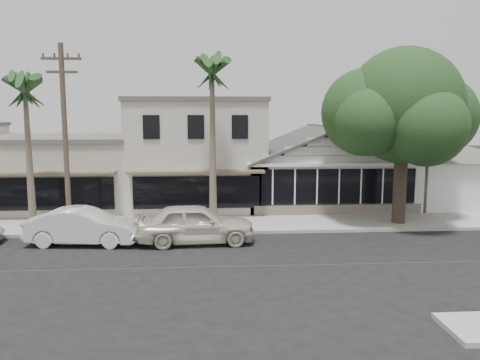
{
  "coord_description": "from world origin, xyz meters",
  "views": [
    {
      "loc": [
        -2.28,
        -17.19,
        5.73
      ],
      "look_at": [
        -0.75,
        6.0,
        2.51
      ],
      "focal_mm": 35.0,
      "sensor_mm": 36.0,
      "label": 1
    }
  ],
  "objects": [
    {
      "name": "ground",
      "position": [
        0.0,
        0.0,
        0.0
      ],
      "size": [
        140.0,
        140.0,
        0.0
      ],
      "primitive_type": "plane",
      "color": "black",
      "rests_on": "ground"
    },
    {
      "name": "sidewalk_north",
      "position": [
        -8.0,
        6.75,
        0.07
      ],
      "size": [
        90.0,
        3.5,
        0.15
      ],
      "primitive_type": "cube",
      "color": "#9E9991",
      "rests_on": "ground"
    },
    {
      "name": "corner_shop",
      "position": [
        5.0,
        12.47,
        2.62
      ],
      "size": [
        10.4,
        8.6,
        5.1
      ],
      "color": "white",
      "rests_on": "ground"
    },
    {
      "name": "side_cottage",
      "position": [
        13.2,
        11.5,
        1.5
      ],
      "size": [
        6.0,
        6.0,
        3.0
      ],
      "primitive_type": "cube",
      "color": "white",
      "rests_on": "ground"
    },
    {
      "name": "row_building_near",
      "position": [
        -3.0,
        13.5,
        3.25
      ],
      "size": [
        8.0,
        10.0,
        6.5
      ],
      "primitive_type": "cube",
      "color": "silver",
      "rests_on": "ground"
    },
    {
      "name": "row_building_midnear",
      "position": [
        -12.0,
        13.5,
        2.1
      ],
      "size": [
        10.0,
        10.0,
        4.2
      ],
      "primitive_type": "cube",
      "color": "#B5B3A3",
      "rests_on": "ground"
    },
    {
      "name": "utility_pole",
      "position": [
        -9.0,
        5.2,
        4.79
      ],
      "size": [
        1.8,
        0.24,
        9.0
      ],
      "color": "brown",
      "rests_on": "ground"
    },
    {
      "name": "car_0",
      "position": [
        -2.92,
        3.46,
        0.9
      ],
      "size": [
        5.38,
        2.41,
        1.8
      ],
      "primitive_type": "imported",
      "rotation": [
        0.0,
        0.0,
        1.63
      ],
      "color": "beige",
      "rests_on": "ground"
    },
    {
      "name": "car_1",
      "position": [
        -7.92,
        3.6,
        0.82
      ],
      "size": [
        5.09,
        2.18,
        1.63
      ],
      "primitive_type": "imported",
      "rotation": [
        0.0,
        0.0,
        1.48
      ],
      "color": "silver",
      "rests_on": "ground"
    },
    {
      "name": "shade_tree",
      "position": [
        7.53,
        6.51,
        6.03
      ],
      "size": [
        8.26,
        7.47,
        9.17
      ],
      "rotation": [
        0.0,
        0.0,
        -0.14
      ],
      "color": "#45392A",
      "rests_on": "ground"
    },
    {
      "name": "palm_east",
      "position": [
        -2.11,
        6.6,
        7.87
      ],
      "size": [
        3.53,
        3.53,
        9.16
      ],
      "color": "#726651",
      "rests_on": "ground"
    },
    {
      "name": "palm_mid",
      "position": [
        -11.0,
        6.0,
        6.96
      ],
      "size": [
        3.22,
        3.22,
        8.15
      ],
      "color": "#726651",
      "rests_on": "ground"
    }
  ]
}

